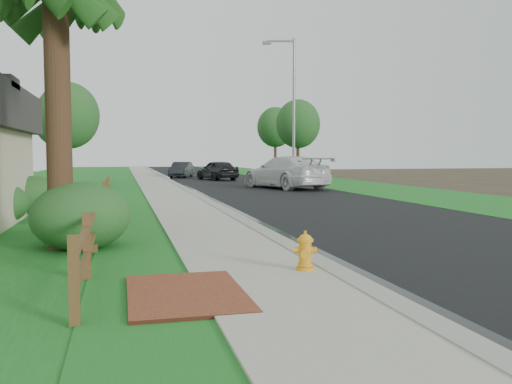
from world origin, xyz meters
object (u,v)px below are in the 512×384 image
object	(u,v)px
ranch_fence	(101,207)
streetlight	(291,101)
white_suv	(286,172)
fire_hydrant	(305,252)
dark_car_mid	(217,170)

from	to	relation	value
ranch_fence	streetlight	size ratio (longest dim) A/B	1.68
white_suv	streetlight	size ratio (longest dim) A/B	0.65
fire_hydrant	streetlight	distance (m)	29.63
white_suv	dark_car_mid	world-z (taller)	white_suv
ranch_fence	streetlight	xyz separation A→B (m)	(12.12, 21.44, 5.08)
white_suv	dark_car_mid	size ratio (longest dim) A/B	1.44
dark_car_mid	streetlight	bearing A→B (deg)	112.00
dark_car_mid	streetlight	distance (m)	8.48
ranch_fence	fire_hydrant	bearing A→B (deg)	-61.39
fire_hydrant	white_suv	distance (m)	22.85
fire_hydrant	streetlight	size ratio (longest dim) A/B	0.07
ranch_fence	white_suv	world-z (taller)	white_suv
ranch_fence	dark_car_mid	xyz separation A→B (m)	(7.81, 26.85, 0.17)
ranch_fence	white_suv	distance (m)	18.40
white_suv	dark_car_mid	bearing A→B (deg)	-95.75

